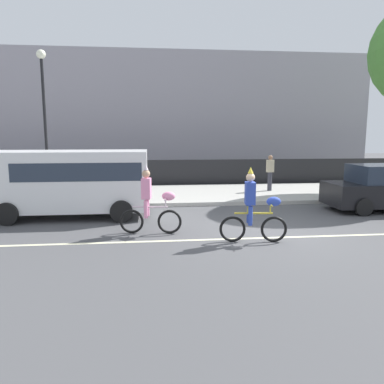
# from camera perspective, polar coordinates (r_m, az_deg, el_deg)

# --- Properties ---
(ground_plane) EXTENTS (80.00, 80.00, 0.00)m
(ground_plane) POSITION_cam_1_polar(r_m,az_deg,el_deg) (10.64, 10.67, -6.16)
(ground_plane) COLOR #4C4C4F
(road_centre_line) EXTENTS (36.00, 0.14, 0.01)m
(road_centre_line) POSITION_cam_1_polar(r_m,az_deg,el_deg) (10.18, 11.49, -6.85)
(road_centre_line) COLOR beige
(road_centre_line) RESTS_ON ground
(sidewalk_curb) EXTENTS (60.00, 5.00, 0.15)m
(sidewalk_curb) POSITION_cam_1_polar(r_m,az_deg,el_deg) (16.82, 4.29, -0.23)
(sidewalk_curb) COLOR #ADAAA3
(sidewalk_curb) RESTS_ON ground
(fence_line) EXTENTS (40.00, 0.08, 1.40)m
(fence_line) POSITION_cam_1_polar(r_m,az_deg,el_deg) (19.57, 2.77, 2.92)
(fence_line) COLOR black
(fence_line) RESTS_ON ground
(building_backdrop) EXTENTS (28.00, 8.00, 7.85)m
(building_backdrop) POSITION_cam_1_polar(r_m,az_deg,el_deg) (27.85, -5.72, 11.31)
(building_backdrop) COLOR #99939E
(building_backdrop) RESTS_ON ground
(parade_cyclist_pink) EXTENTS (1.71, 0.51, 1.92)m
(parade_cyclist_pink) POSITION_cam_1_polar(r_m,az_deg,el_deg) (10.29, -6.30, -1.77)
(parade_cyclist_pink) COLOR black
(parade_cyclist_pink) RESTS_ON ground
(parade_cyclist_cobalt) EXTENTS (1.72, 0.51, 1.92)m
(parade_cyclist_cobalt) POSITION_cam_1_polar(r_m,az_deg,el_deg) (9.55, 9.46, -2.67)
(parade_cyclist_cobalt) COLOR black
(parade_cyclist_cobalt) RESTS_ON ground
(parked_van_white) EXTENTS (5.00, 2.22, 2.18)m
(parked_van_white) POSITION_cam_1_polar(r_m,az_deg,el_deg) (12.87, -17.72, 1.97)
(parked_van_white) COLOR white
(parked_van_white) RESTS_ON ground
(parked_car_black) EXTENTS (4.10, 1.92, 1.64)m
(parked_car_black) POSITION_cam_1_polar(r_m,az_deg,el_deg) (15.08, 27.20, 0.45)
(parked_car_black) COLOR black
(parked_car_black) RESTS_ON ground
(street_lamp_post) EXTENTS (0.36, 0.36, 5.86)m
(street_lamp_post) POSITION_cam_1_polar(r_m,az_deg,el_deg) (16.57, -21.64, 12.62)
(street_lamp_post) COLOR black
(street_lamp_post) RESTS_ON sidewalk_curb
(pedestrian_onlooker) EXTENTS (0.32, 0.20, 1.62)m
(pedestrian_onlooker) POSITION_cam_1_polar(r_m,az_deg,el_deg) (17.39, 11.80, 3.03)
(pedestrian_onlooker) COLOR #33333D
(pedestrian_onlooker) RESTS_ON sidewalk_curb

